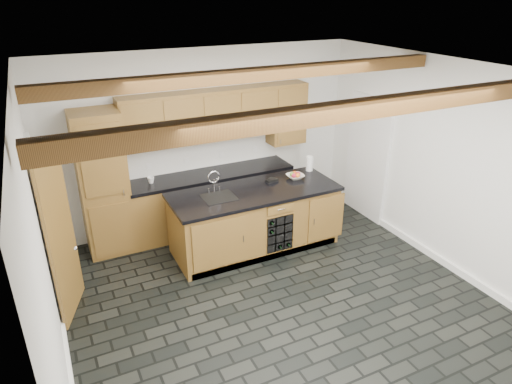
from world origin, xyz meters
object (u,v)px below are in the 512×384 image
paper_towel (309,163)px  fruit_bowl (295,177)px  island (255,219)px  kitchen_scale (272,180)px

paper_towel → fruit_bowl: bearing=-152.8°
island → kitchen_scale: size_ratio=13.24×
kitchen_scale → paper_towel: (0.75, 0.15, 0.09)m
island → fruit_bowl: (0.74, 0.14, 0.50)m
island → paper_towel: (1.11, 0.33, 0.58)m
kitchen_scale → fruit_bowl: (0.38, -0.04, 0.01)m
kitchen_scale → fruit_bowl: fruit_bowl is taller
kitchen_scale → paper_towel: 0.77m
island → fruit_bowl: size_ratio=9.51×
island → kitchen_scale: 0.64m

